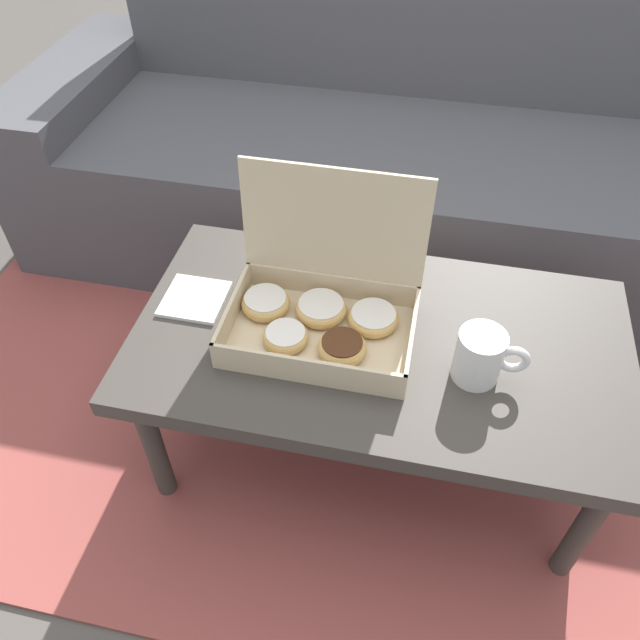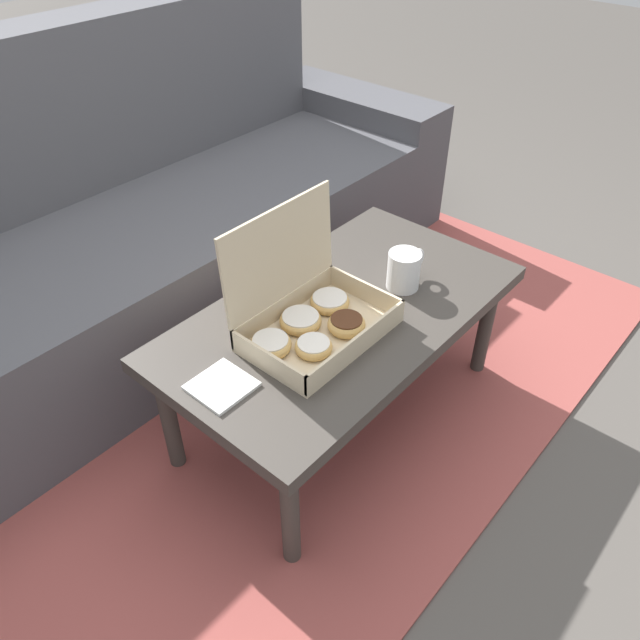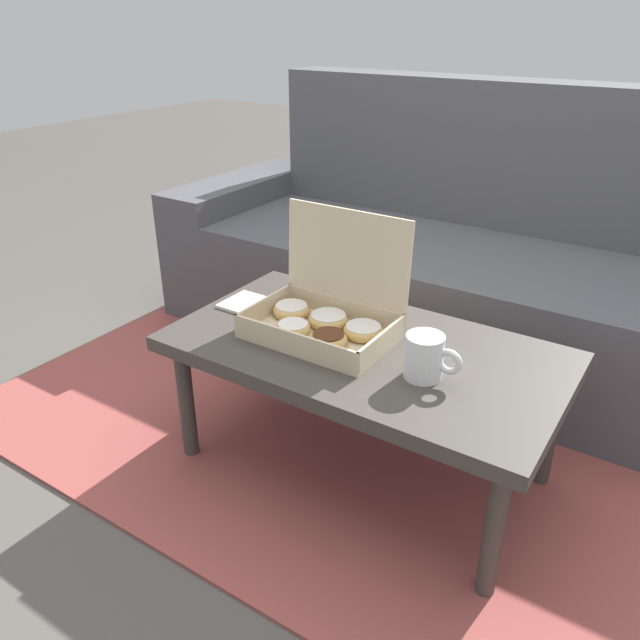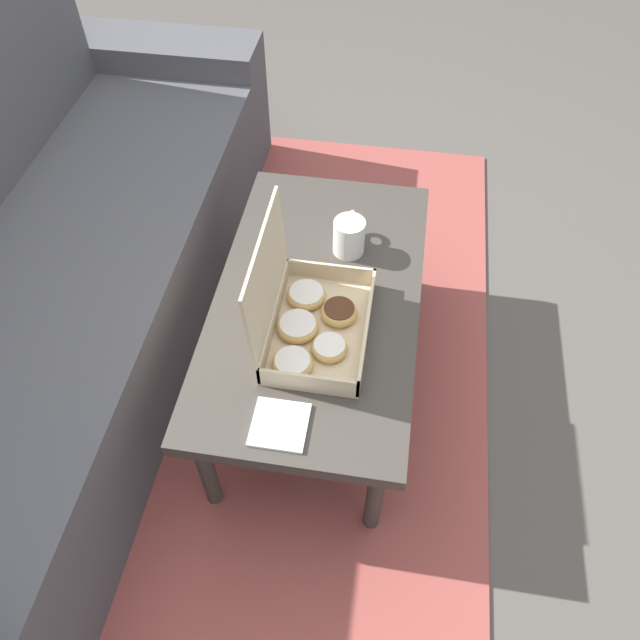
# 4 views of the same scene
# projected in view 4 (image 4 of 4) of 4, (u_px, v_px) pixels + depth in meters

# --- Properties ---
(ground_plane) EXTENTS (12.00, 12.00, 0.00)m
(ground_plane) POSITION_uv_depth(u_px,v_px,m) (301.00, 376.00, 2.02)
(ground_plane) COLOR #514C47
(area_rug) EXTENTS (2.51, 1.79, 0.01)m
(area_rug) POSITION_uv_depth(u_px,v_px,m) (211.00, 363.00, 2.05)
(area_rug) COLOR #994742
(area_rug) RESTS_ON ground_plane
(couch) EXTENTS (2.39, 0.80, 0.96)m
(couch) POSITION_uv_depth(u_px,v_px,m) (32.00, 281.00, 1.86)
(couch) COLOR #4C4C51
(couch) RESTS_ON ground_plane
(coffee_table) EXTENTS (1.01, 0.56, 0.40)m
(coffee_table) POSITION_uv_depth(u_px,v_px,m) (317.00, 306.00, 1.74)
(coffee_table) COLOR #3D3833
(coffee_table) RESTS_ON ground_plane
(pastry_box) EXTENTS (0.37, 0.27, 0.31)m
(pastry_box) POSITION_uv_depth(u_px,v_px,m) (307.00, 319.00, 1.59)
(pastry_box) COLOR beige
(pastry_box) RESTS_ON coffee_table
(coffee_mug) EXTENTS (0.14, 0.09, 0.11)m
(coffee_mug) POSITION_uv_depth(u_px,v_px,m) (349.00, 236.00, 1.78)
(coffee_mug) COLOR white
(coffee_mug) RESTS_ON coffee_table
(napkin_stack) EXTENTS (0.13, 0.13, 0.01)m
(napkin_stack) POSITION_uv_depth(u_px,v_px,m) (280.00, 425.00, 1.45)
(napkin_stack) COLOR white
(napkin_stack) RESTS_ON coffee_table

